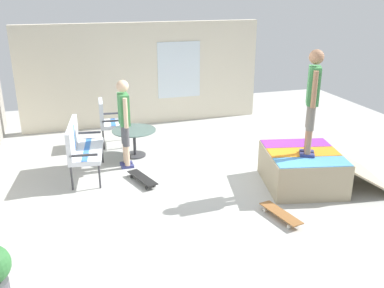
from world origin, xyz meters
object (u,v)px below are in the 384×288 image
skateboard_by_bench (142,178)px  skateboard_spare (281,214)px  skate_ramp (304,169)px  person_skater (313,95)px  patio_bench (80,145)px  patio_table (134,137)px  person_watching (124,117)px  patio_chair_near_house (108,118)px

skateboard_by_bench → skateboard_spare: size_ratio=1.00×
skate_ramp → person_skater: size_ratio=1.31×
patio_bench → person_skater: size_ratio=0.74×
patio_table → person_watching: 0.82m
skate_ramp → patio_table: (2.26, 2.61, 0.09)m
patio_chair_near_house → person_watching: size_ratio=0.60×
patio_chair_near_house → skateboard_by_bench: patio_chair_near_house is taller
skate_ramp → patio_table: 3.45m
skateboard_by_bench → skateboard_spare: 2.58m
person_skater → patio_bench: bearing=65.4°
skate_ramp → patio_chair_near_house: patio_chair_near_house is taller
skate_ramp → skateboard_spare: (-0.94, 0.93, -0.23)m
skate_ramp → patio_table: bearing=49.2°
patio_bench → skateboard_by_bench: bearing=-121.3°
patio_table → skateboard_by_bench: bearing=176.0°
skateboard_spare → skate_ramp: bearing=-44.7°
person_watching → skateboard_spare: 3.44m
skateboard_by_bench → skateboard_spare: bearing=-136.6°
skate_ramp → patio_bench: patio_bench is taller
patio_table → patio_bench: bearing=122.8°
person_watching → skateboard_spare: (-2.69, -1.93, -0.92)m
patio_bench → skateboard_by_bench: patio_bench is taller
person_watching → patio_table: bearing=-26.2°
skate_ramp → patio_table: size_ratio=2.57×
person_skater → skateboard_by_bench: (1.06, 2.65, -1.59)m
person_watching → skateboard_by_bench: bearing=-169.4°
patio_bench → person_skater: bearing=-114.6°
patio_bench → patio_chair_near_house: (1.53, -0.66, -0.00)m
skate_ramp → skateboard_by_bench: (0.93, 2.71, -0.23)m
patio_bench → patio_table: (0.71, -1.10, -0.21)m
patio_chair_near_house → skateboard_spare: size_ratio=1.24×
patio_chair_near_house → person_watching: bearing=-171.7°
skateboard_by_bench → patio_table: bearing=-4.0°
person_watching → patio_chair_near_house: bearing=8.3°
person_watching → skateboard_spare: bearing=-144.4°
patio_bench → patio_chair_near_house: size_ratio=1.29×
patio_table → person_watching: (-0.50, 0.25, 0.60)m
skate_ramp → person_skater: person_skater is taller
patio_bench → patio_table: bearing=-57.2°
person_skater → skateboard_spare: 1.99m
patio_chair_near_house → patio_table: size_ratio=1.13×
person_watching → patio_bench: bearing=103.7°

